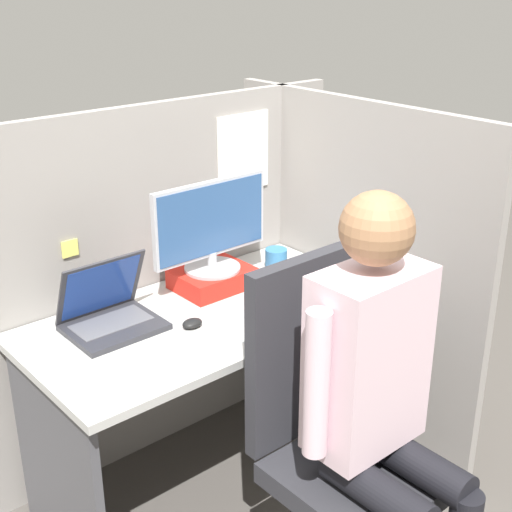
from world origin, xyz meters
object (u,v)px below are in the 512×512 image
at_px(carrot_toy, 272,322).
at_px(monitor, 211,226).
at_px(stapler, 314,267).
at_px(person, 383,391).
at_px(laptop, 110,315).
at_px(paper_box, 213,278).
at_px(office_chair, 335,431).
at_px(coffee_mug, 276,259).

bearing_deg(carrot_toy, monitor, 83.10).
height_order(stapler, person, person).
xyz_separation_m(stapler, person, (-0.52, -0.79, 0.02)).
distance_m(stapler, carrot_toy, 0.50).
bearing_deg(monitor, laptop, -175.54).
bearing_deg(paper_box, office_chair, -99.03).
xyz_separation_m(stapler, office_chair, (-0.52, -0.61, -0.21)).
height_order(monitor, stapler, monitor).
bearing_deg(monitor, coffee_mug, -6.53).
height_order(paper_box, office_chair, office_chair).
distance_m(laptop, person, 0.98).
distance_m(paper_box, laptop, 0.47).
xyz_separation_m(laptop, office_chair, (0.34, -0.74, -0.23)).
bearing_deg(stapler, laptop, 171.49).
relative_size(carrot_toy, office_chair, 0.12).
bearing_deg(laptop, paper_box, 4.13).
height_order(monitor, person, person).
xyz_separation_m(monitor, carrot_toy, (-0.05, -0.40, -0.23)).
bearing_deg(carrot_toy, coffee_mug, 46.48).
bearing_deg(paper_box, carrot_toy, -96.95).
xyz_separation_m(monitor, coffee_mug, (0.30, -0.03, -0.21)).
distance_m(stapler, person, 0.94).
xyz_separation_m(carrot_toy, office_chair, (-0.07, -0.38, -0.21)).
height_order(stapler, office_chair, office_chair).
distance_m(paper_box, monitor, 0.22).
xyz_separation_m(paper_box, office_chair, (-0.12, -0.78, -0.22)).
xyz_separation_m(stapler, carrot_toy, (-0.44, -0.24, -0.00)).
bearing_deg(carrot_toy, person, -97.73).
xyz_separation_m(laptop, person, (0.34, -0.92, 0.00)).
distance_m(laptop, stapler, 0.87).
bearing_deg(stapler, office_chair, -129.99).
bearing_deg(office_chair, coffee_mug, 60.30).
height_order(office_chair, person, person).
bearing_deg(person, stapler, 56.76).
bearing_deg(monitor, stapler, -22.83).
bearing_deg(carrot_toy, office_chair, -101.21).
relative_size(paper_box, stapler, 1.96).
height_order(stapler, coffee_mug, coffee_mug).
height_order(monitor, coffee_mug, monitor).
bearing_deg(person, paper_box, 82.60).
bearing_deg(laptop, monitor, 4.46).
xyz_separation_m(monitor, stapler, (0.39, -0.17, -0.23)).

